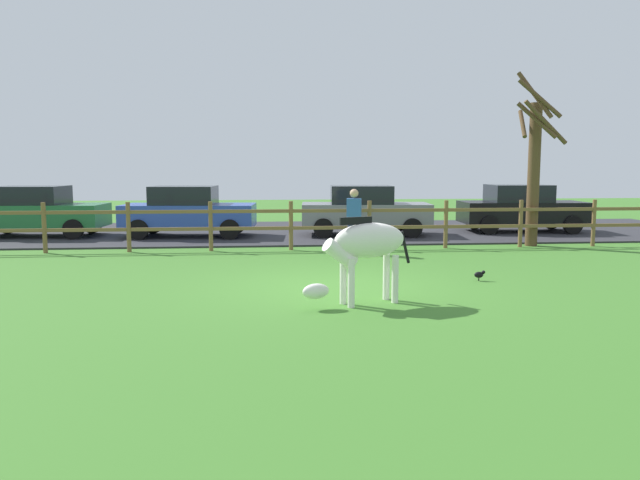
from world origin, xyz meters
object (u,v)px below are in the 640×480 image
(bare_tree, at_px, (534,164))
(parked_car_green, at_px, (37,211))
(parked_car_blue, at_px, (188,211))
(parked_car_black, at_px, (521,208))
(parked_car_grey, at_px, (364,210))
(crow_on_grass, at_px, (479,274))
(zebra, at_px, (365,247))
(visitor_near_fence, at_px, (354,218))

(bare_tree, height_order, parked_car_green, bare_tree)
(parked_car_blue, relative_size, parked_car_black, 1.01)
(parked_car_green, distance_m, parked_car_black, 15.50)
(parked_car_black, bearing_deg, parked_car_grey, -174.64)
(parked_car_green, bearing_deg, bare_tree, -13.00)
(parked_car_blue, distance_m, parked_car_grey, 5.50)
(parked_car_grey, bearing_deg, crow_on_grass, -82.86)
(parked_car_grey, bearing_deg, zebra, -99.39)
(parked_car_black, bearing_deg, visitor_near_fence, -145.82)
(parked_car_black, distance_m, visitor_near_fence, 7.53)
(parked_car_green, relative_size, visitor_near_fence, 2.49)
(parked_car_green, relative_size, parked_car_grey, 0.99)
(parked_car_blue, xyz_separation_m, parked_car_black, (10.84, 0.40, 0.00))
(crow_on_grass, relative_size, parked_car_black, 0.05)
(parked_car_black, height_order, parked_car_grey, same)
(zebra, distance_m, parked_car_grey, 9.65)
(crow_on_grass, distance_m, parked_car_black, 9.36)
(parked_car_blue, distance_m, parked_car_green, 4.68)
(bare_tree, distance_m, zebra, 9.00)
(parked_car_green, xyz_separation_m, parked_car_black, (15.50, -0.05, 0.00))
(crow_on_grass, distance_m, parked_car_grey, 7.84)
(crow_on_grass, distance_m, visitor_near_fence, 4.50)
(zebra, relative_size, parked_car_green, 0.46)
(bare_tree, xyz_separation_m, parked_car_grey, (-4.24, 2.78, -1.42))
(bare_tree, xyz_separation_m, visitor_near_fence, (-5.13, -0.95, -1.36))
(visitor_near_fence, bearing_deg, parked_car_grey, 76.58)
(bare_tree, bearing_deg, parked_car_grey, 146.78)
(bare_tree, bearing_deg, parked_car_blue, 163.51)
(bare_tree, xyz_separation_m, parked_car_black, (1.10, 3.28, -1.42))
(visitor_near_fence, bearing_deg, zebra, -96.75)
(bare_tree, xyz_separation_m, parked_car_blue, (-9.74, 2.88, -1.42))
(parked_car_blue, xyz_separation_m, parked_car_grey, (5.50, -0.10, 0.00))
(parked_car_green, bearing_deg, zebra, -49.55)
(bare_tree, xyz_separation_m, parked_car_green, (-14.40, 3.32, -1.42))
(parked_car_blue, height_order, parked_car_grey, same)
(visitor_near_fence, bearing_deg, parked_car_blue, 140.23)
(bare_tree, distance_m, crow_on_grass, 6.32)
(parked_car_black, bearing_deg, zebra, -124.62)
(bare_tree, distance_m, parked_car_green, 14.85)
(bare_tree, distance_m, parked_car_black, 3.74)
(zebra, distance_m, crow_on_grass, 3.20)
(zebra, height_order, parked_car_blue, parked_car_blue)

